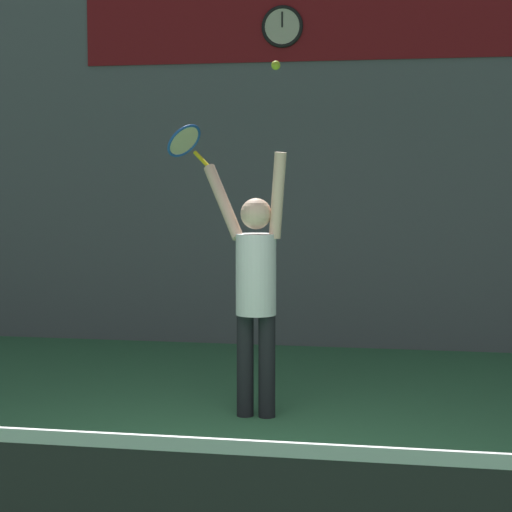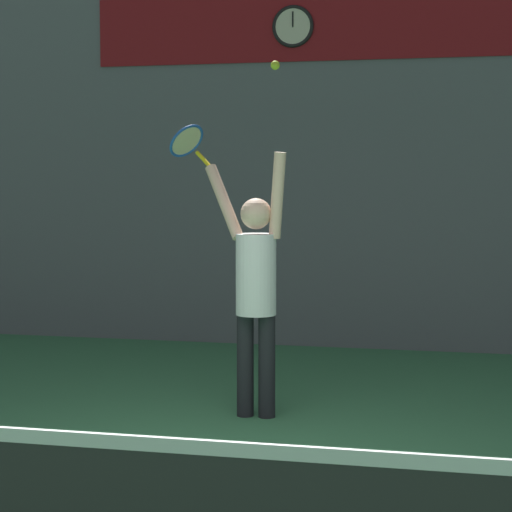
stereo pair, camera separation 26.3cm
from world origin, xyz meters
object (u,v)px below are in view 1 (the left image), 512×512
at_px(tennis_ball, 276,65).
at_px(scoreboard_clock, 282,27).
at_px(tennis_player, 255,282).
at_px(tennis_racket, 185,142).

bearing_deg(tennis_ball, scoreboard_clock, 97.96).
height_order(scoreboard_clock, tennis_ball, scoreboard_clock).
bearing_deg(tennis_player, tennis_ball, -27.48).
bearing_deg(tennis_player, scoreboard_clock, 95.02).
relative_size(scoreboard_clock, tennis_ball, 6.66).
xyz_separation_m(scoreboard_clock, tennis_player, (0.26, -3.00, -2.40)).
xyz_separation_m(scoreboard_clock, tennis_ball, (0.43, -3.08, -0.78)).
bearing_deg(tennis_player, tennis_racket, 151.38).
height_order(tennis_player, tennis_racket, tennis_racket).
distance_m(scoreboard_clock, tennis_ball, 3.21).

